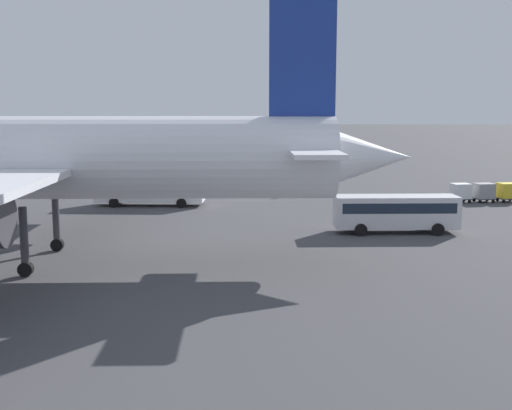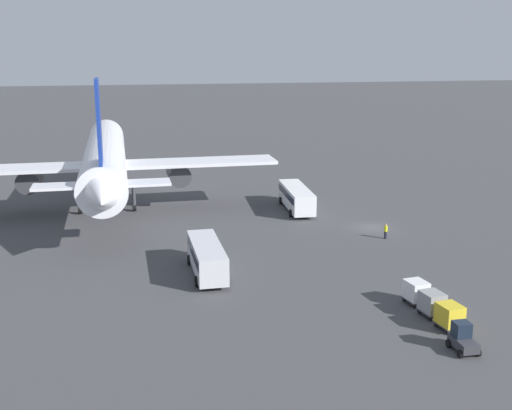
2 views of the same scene
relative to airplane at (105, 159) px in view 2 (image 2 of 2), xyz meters
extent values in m
plane|color=#424244|center=(-15.56, -31.42, -6.88)|extent=(600.00, 600.00, 0.00)
cylinder|color=silver|center=(0.57, 0.00, 0.11)|extent=(43.12, 5.54, 5.38)
cone|color=silver|center=(23.47, 0.09, 0.11)|extent=(5.94, 5.13, 5.11)
cone|color=silver|center=(-22.59, -0.09, 0.11)|extent=(7.01, 4.87, 4.84)
cube|color=silver|center=(-1.63, 12.60, -0.56)|extent=(5.68, 19.85, 0.44)
cube|color=silver|center=(-1.53, -12.61, -0.56)|extent=(5.68, 19.85, 0.44)
cube|color=navy|center=(-18.82, -0.07, 7.11)|extent=(4.31, 0.38, 8.61)
cube|color=silver|center=(-19.25, -0.07, 0.65)|extent=(3.07, 14.00, 0.28)
cylinder|color=#38383D|center=(-0.32, 9.63, -2.26)|extent=(5.18, 2.98, 2.96)
cylinder|color=#38383D|center=(-0.25, -9.63, -2.26)|extent=(5.18, 2.98, 2.96)
cylinder|color=#38383D|center=(15.66, 0.06, -4.73)|extent=(0.50, 0.50, 4.30)
cylinder|color=black|center=(15.66, 0.06, -6.43)|extent=(0.90, 0.50, 0.90)
cylinder|color=#38383D|center=(-1.59, 3.49, -4.73)|extent=(0.50, 0.50, 4.30)
cylinder|color=black|center=(-1.59, 3.49, -6.43)|extent=(0.90, 0.50, 0.90)
cylinder|color=#38383D|center=(-1.57, -3.50, -4.73)|extent=(0.50, 0.50, 4.30)
cylinder|color=black|center=(-1.57, -3.50, -6.43)|extent=(0.90, 0.50, 0.90)
cube|color=white|center=(-5.35, -24.81, -5.11)|extent=(11.41, 3.52, 2.63)
cube|color=#192333|center=(-5.35, -24.81, -4.65)|extent=(10.52, 3.51, 0.84)
cylinder|color=black|center=(-1.77, -23.56, -6.38)|extent=(1.02, 0.36, 1.00)
cylinder|color=black|center=(-1.96, -26.50, -6.38)|extent=(1.02, 0.36, 1.00)
cylinder|color=black|center=(-8.74, -23.12, -6.38)|extent=(1.02, 0.36, 1.00)
cylinder|color=black|center=(-8.93, -26.06, -6.38)|extent=(1.02, 0.36, 1.00)
cube|color=silver|center=(-27.59, -9.69, -5.13)|extent=(10.07, 2.72, 2.60)
cube|color=#192333|center=(-27.59, -9.69, -4.67)|extent=(9.27, 2.76, 0.83)
cylinder|color=black|center=(-24.47, -8.28, -6.38)|extent=(1.00, 0.30, 1.00)
cylinder|color=black|center=(-24.46, -11.09, -6.38)|extent=(1.00, 0.30, 1.00)
cylinder|color=black|center=(-30.71, -8.29, -6.38)|extent=(1.00, 0.30, 1.00)
cylinder|color=black|center=(-30.70, -11.10, -6.38)|extent=(1.00, 0.30, 1.00)
cube|color=#333338|center=(-47.53, -25.57, -6.23)|extent=(2.41, 1.32, 0.70)
cube|color=#192333|center=(-47.11, -25.57, -5.33)|extent=(1.09, 1.18, 1.10)
cylinder|color=black|center=(-46.68, -24.87, -6.58)|extent=(0.60, 0.22, 0.60)
cylinder|color=black|center=(-46.69, -26.27, -6.58)|extent=(0.60, 0.22, 0.60)
cylinder|color=black|center=(-48.36, -24.86, -6.58)|extent=(0.60, 0.22, 0.60)
cylinder|color=black|center=(-48.37, -26.26, -6.58)|extent=(0.60, 0.22, 0.60)
cylinder|color=#1E1E2D|center=(-20.23, -31.26, -6.45)|extent=(0.32, 0.32, 0.85)
cylinder|color=yellow|center=(-20.23, -31.26, -5.70)|extent=(0.38, 0.38, 0.65)
sphere|color=tan|center=(-20.23, -31.26, -5.26)|extent=(0.24, 0.24, 0.24)
cube|color=#38383D|center=(-43.91, -26.40, -6.47)|extent=(2.21, 1.94, 0.10)
cube|color=gold|center=(-43.91, -26.40, -5.62)|extent=(2.10, 1.85, 1.60)
cylinder|color=black|center=(-43.25, -25.66, -6.70)|extent=(0.37, 0.17, 0.36)
cylinder|color=black|center=(-43.07, -26.92, -6.70)|extent=(0.37, 0.17, 0.36)
cylinder|color=black|center=(-44.75, -25.87, -6.70)|extent=(0.37, 0.17, 0.36)
cylinder|color=black|center=(-44.58, -27.13, -6.70)|extent=(0.37, 0.17, 0.36)
cube|color=#38383D|center=(-41.29, -26.25, -6.47)|extent=(2.21, 1.94, 0.10)
cube|color=gray|center=(-41.29, -26.25, -5.62)|extent=(2.10, 1.85, 1.60)
cylinder|color=black|center=(-40.62, -25.51, -6.70)|extent=(0.37, 0.17, 0.36)
cylinder|color=black|center=(-40.44, -26.78, -6.70)|extent=(0.37, 0.17, 0.36)
cylinder|color=black|center=(-42.13, -25.72, -6.70)|extent=(0.37, 0.17, 0.36)
cylinder|color=black|center=(-41.95, -26.99, -6.70)|extent=(0.37, 0.17, 0.36)
cube|color=#38383D|center=(-38.66, -26.12, -6.47)|extent=(2.21, 1.94, 0.10)
cube|color=silver|center=(-38.66, -26.12, -5.62)|extent=(2.10, 1.85, 1.60)
cylinder|color=black|center=(-37.99, -25.38, -6.70)|extent=(0.37, 0.17, 0.36)
cylinder|color=black|center=(-37.82, -26.65, -6.70)|extent=(0.37, 0.17, 0.36)
cylinder|color=black|center=(-39.50, -25.59, -6.70)|extent=(0.37, 0.17, 0.36)
cylinder|color=black|center=(-39.32, -26.86, -6.70)|extent=(0.37, 0.17, 0.36)
camera|label=1|loc=(-14.72, 42.04, 3.44)|focal=45.00mm
camera|label=2|loc=(-85.82, -2.08, 14.63)|focal=45.00mm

